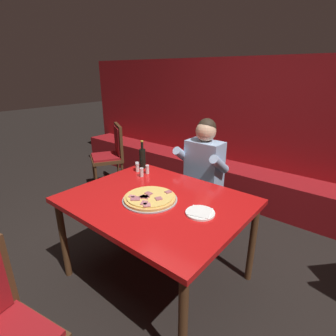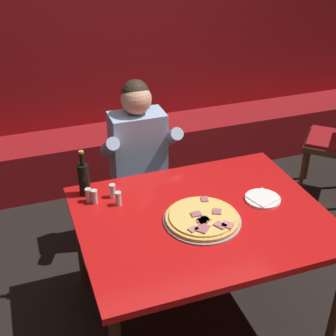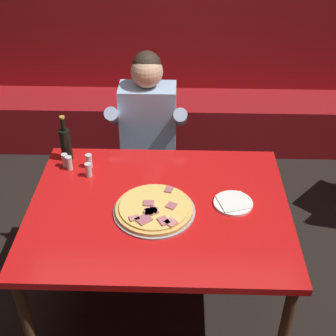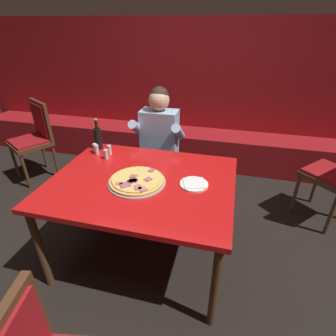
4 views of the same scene
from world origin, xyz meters
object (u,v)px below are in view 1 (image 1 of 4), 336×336
at_px(plate_white_paper, 200,213).
at_px(diner_seated_blue_shirt, 200,174).
at_px(pizza, 150,198).
at_px(beer_bottle, 142,158).
at_px(shaker_parmesan, 142,173).
at_px(dining_chair_near_left, 111,152).
at_px(shaker_red_pepper_flakes, 137,168).
at_px(main_dining_table, 156,207).
at_px(shaker_oregano, 137,167).
at_px(shaker_black_pepper, 147,170).

relative_size(plate_white_paper, diner_seated_blue_shirt, 0.16).
xyz_separation_m(pizza, diner_seated_blue_shirt, (-0.09, 0.86, -0.08)).
relative_size(pizza, beer_bottle, 1.48).
bearing_deg(shaker_parmesan, dining_chair_near_left, 152.04).
distance_m(diner_seated_blue_shirt, dining_chair_near_left, 1.68).
distance_m(plate_white_paper, shaker_parmesan, 0.85).
relative_size(beer_bottle, shaker_parmesan, 3.40).
bearing_deg(pizza, shaker_red_pepper_flakes, 144.25).
xyz_separation_m(beer_bottle, diner_seated_blue_shirt, (0.46, 0.37, -0.18)).
relative_size(main_dining_table, shaker_red_pepper_flakes, 16.11).
bearing_deg(plate_white_paper, shaker_oregano, 161.39).
bearing_deg(shaker_red_pepper_flakes, shaker_oregano, 138.52).
height_order(main_dining_table, shaker_black_pepper, shaker_black_pepper).
xyz_separation_m(shaker_red_pepper_flakes, shaker_parmesan, (0.13, -0.07, 0.00)).
height_order(shaker_oregano, dining_chair_near_left, dining_chair_near_left).
bearing_deg(shaker_black_pepper, shaker_parmesan, -82.57).
distance_m(shaker_red_pepper_flakes, diner_seated_blue_shirt, 0.65).
xyz_separation_m(shaker_oregano, shaker_parmesan, (0.16, -0.09, 0.00)).
xyz_separation_m(shaker_parmesan, diner_seated_blue_shirt, (0.30, 0.55, -0.10)).
relative_size(main_dining_table, shaker_oregano, 16.11).
relative_size(main_dining_table, shaker_black_pepper, 16.11).
height_order(shaker_black_pepper, dining_chair_near_left, dining_chair_near_left).
relative_size(shaker_parmesan, diner_seated_blue_shirt, 0.07).
distance_m(shaker_black_pepper, diner_seated_blue_shirt, 0.57).
relative_size(pizza, shaker_parmesan, 5.01).
xyz_separation_m(beer_bottle, shaker_black_pepper, (0.15, -0.09, -0.07)).
height_order(beer_bottle, shaker_parmesan, beer_bottle).
bearing_deg(shaker_oregano, main_dining_table, -31.58).
xyz_separation_m(main_dining_table, diner_seated_blue_shirt, (-0.11, 0.81, 0.01)).
distance_m(main_dining_table, shaker_parmesan, 0.50).
bearing_deg(shaker_black_pepper, beer_bottle, 149.85).
bearing_deg(shaker_oregano, plate_white_paper, -18.61).
distance_m(pizza, shaker_black_pepper, 0.57).
bearing_deg(shaker_parmesan, plate_white_paper, -16.01).
height_order(main_dining_table, pizza, pizza).
height_order(beer_bottle, dining_chair_near_left, beer_bottle).
bearing_deg(pizza, shaker_black_pepper, 135.52).
distance_m(plate_white_paper, diner_seated_blue_shirt, 0.94).
relative_size(shaker_oregano, dining_chair_near_left, 0.09).
relative_size(main_dining_table, shaker_parmesan, 16.11).
bearing_deg(plate_white_paper, shaker_parmesan, 163.99).
bearing_deg(dining_chair_near_left, pizza, -30.41).
xyz_separation_m(pizza, dining_chair_near_left, (-1.76, 1.03, -0.21)).
height_order(pizza, dining_chair_near_left, dining_chair_near_left).
distance_m(shaker_black_pepper, shaker_red_pepper_flakes, 0.12).
bearing_deg(plate_white_paper, shaker_black_pepper, 158.52).
bearing_deg(shaker_parmesan, shaker_red_pepper_flakes, 152.13).
xyz_separation_m(shaker_red_pepper_flakes, diner_seated_blue_shirt, (0.43, 0.48, -0.10)).
height_order(shaker_oregano, shaker_red_pepper_flakes, same).
xyz_separation_m(plate_white_paper, shaker_parmesan, (-0.81, 0.23, 0.03)).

